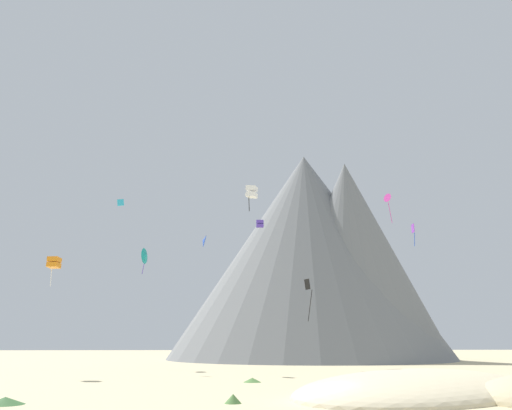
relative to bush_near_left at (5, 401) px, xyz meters
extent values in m
plane|color=beige|center=(19.27, -0.47, -0.22)|extent=(400.00, 400.00, 0.00)
ellipsoid|color=beige|center=(27.91, 5.90, -0.22)|extent=(28.74, 29.05, 3.24)
cone|color=#386633|center=(0.00, 0.00, 0.00)|extent=(3.31, 3.31, 0.45)
cone|color=#568442|center=(19.69, 4.65, 0.09)|extent=(3.05, 3.05, 0.63)
cone|color=#386633|center=(22.35, 1.16, 0.09)|extent=(2.60, 2.60, 0.63)
cone|color=#568442|center=(13.75, -0.31, 0.05)|extent=(1.48, 1.48, 0.56)
cone|color=#568442|center=(31.55, 13.39, 0.18)|extent=(1.50, 1.50, 0.82)
cone|color=#568442|center=(15.92, 16.13, -0.02)|extent=(1.90, 1.90, 0.41)
cone|color=slate|center=(32.02, 79.05, 23.17)|extent=(76.89, 76.89, 46.79)
cone|color=slate|center=(40.34, 72.89, 21.25)|extent=(55.19, 55.19, 42.95)
cone|color=teal|center=(1.23, 42.71, 15.95)|extent=(0.95, 2.40, 2.39)
cylinder|color=#5138B2|center=(1.04, 42.71, 13.97)|extent=(0.30, 0.15, 1.58)
cube|color=purple|center=(37.61, 28.87, 17.68)|extent=(0.08, 0.88, 1.14)
cylinder|color=blue|center=(37.71, 28.87, 16.22)|extent=(0.25, 0.17, 1.80)
cube|color=black|center=(22.90, 25.17, 9.92)|extent=(0.66, 0.68, 1.27)
cylinder|color=black|center=(23.16, 25.17, 7.49)|extent=(0.54, 0.59, 3.60)
cube|color=white|center=(15.98, 19.01, 18.86)|extent=(1.42, 1.40, 0.60)
cube|color=white|center=(15.98, 19.01, 19.60)|extent=(1.42, 1.40, 0.60)
cylinder|color=black|center=(15.71, 19.01, 17.84)|extent=(0.15, 0.30, 1.56)
cube|color=#5138B2|center=(18.87, 45.41, 21.53)|extent=(1.21, 1.25, 0.64)
cube|color=#5138B2|center=(18.87, 45.41, 22.18)|extent=(1.21, 1.25, 0.64)
cone|color=blue|center=(10.39, 32.47, 16.37)|extent=(0.70, 1.68, 1.69)
cube|color=#33BCDB|center=(-2.25, 39.13, 23.29)|extent=(1.11, 0.50, 1.20)
cube|color=orange|center=(-6.58, 26.00, 11.99)|extent=(1.40, 1.44, 0.65)
cube|color=orange|center=(-6.58, 26.00, 12.62)|extent=(1.40, 1.44, 0.65)
cylinder|color=white|center=(-6.74, 26.00, 10.64)|extent=(0.22, 0.24, 2.13)
cone|color=#D1339E|center=(38.15, 39.09, 24.75)|extent=(1.16, 1.43, 1.40)
cylinder|color=#D1339E|center=(38.34, 39.09, 22.41)|extent=(0.47, 0.10, 3.28)
camera|label=1|loc=(12.95, -33.11, 3.45)|focal=35.08mm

